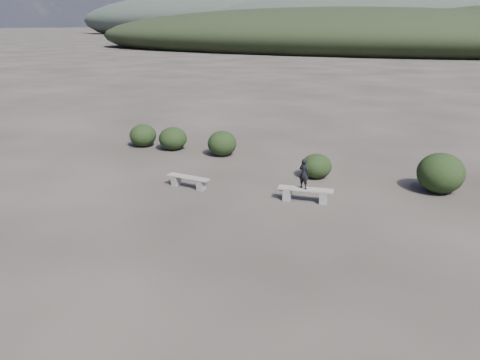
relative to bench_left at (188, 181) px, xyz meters
The scene contains 10 objects.
ground 5.32m from the bench_left, 67.22° to the right, with size 1200.00×1200.00×0.00m, color #2A2420.
bench_left is the anchor object (origin of this frame).
bench_right 4.09m from the bench_left, ahead, with size 1.78×0.73×0.44m.
seated_person 4.08m from the bench_left, ahead, with size 0.36×0.23×0.98m, color black.
shrub_a 5.32m from the bench_left, 130.06° to the left, with size 1.25×1.25×1.02m, color black.
shrub_b 4.31m from the bench_left, 103.10° to the left, with size 1.24×1.24×1.06m, color black.
shrub_c 4.72m from the bench_left, 40.23° to the left, with size 1.11×1.11×0.89m, color black.
shrub_d 8.50m from the bench_left, 23.66° to the left, with size 1.54×1.54×1.35m, color black.
shrub_f 6.37m from the bench_left, 141.71° to the left, with size 1.22×1.22×1.03m, color black.
mountain_ridges 334.37m from the bench_left, 90.93° to the left, with size 500.00×400.00×56.00m.
Camera 1 is at (6.41, -7.94, 5.38)m, focal length 35.00 mm.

